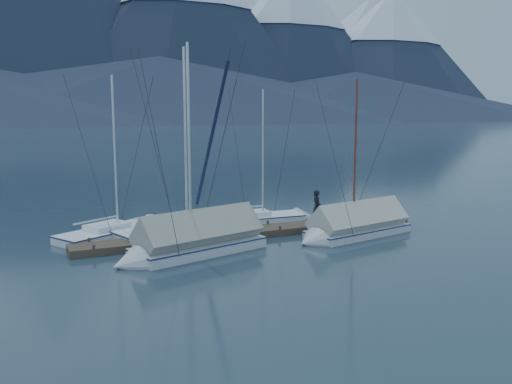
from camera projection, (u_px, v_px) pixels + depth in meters
ground at (274, 244)px, 25.42m from camera, size 1000.00×1000.00×0.00m
mountain_range at (24, 27)px, 350.62m from camera, size 877.00×584.00×150.50m
dock at (256, 233)px, 27.20m from camera, size 18.00×1.50×0.54m
mooring_posts at (247, 229)px, 26.96m from camera, size 15.12×1.52×0.35m
sailboat_open_left at (125, 230)px, 27.61m from camera, size 6.66×4.77×8.70m
sailboat_open_mid at (196, 228)px, 28.01m from camera, size 8.02×4.34×10.21m
sailboat_open_right at (270, 219)px, 30.60m from camera, size 6.19×2.62×8.06m
sailboat_covered_near at (351, 228)px, 26.84m from camera, size 6.84×3.28×8.54m
sailboat_covered_far at (188, 244)px, 23.44m from camera, size 7.36×3.85×9.90m
person at (317, 207)px, 28.30m from camera, size 0.50×0.69×1.76m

